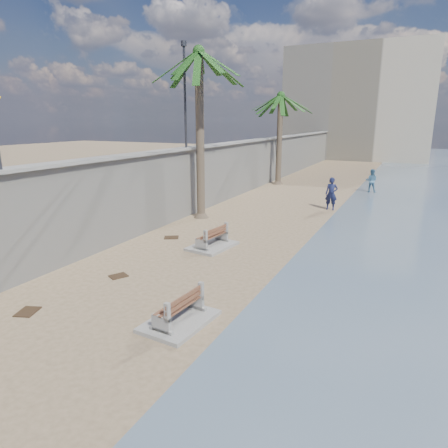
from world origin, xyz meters
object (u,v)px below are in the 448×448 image
(bench_near, at_px, (179,310))
(person_b, at_px, (371,179))
(palm_mid, at_px, (199,54))
(palm_back, at_px, (281,97))
(person_a, at_px, (332,191))
(bench_far, at_px, (212,239))

(bench_near, bearing_deg, person_b, 84.38)
(palm_mid, xyz_separation_m, palm_back, (0.06, 12.64, -1.34))
(person_a, height_order, person_b, person_a)
(bench_far, xyz_separation_m, palm_back, (-2.84, 16.94, 6.35))
(bench_far, distance_m, palm_back, 18.31)
(bench_far, height_order, person_a, person_a)
(person_a, bearing_deg, bench_far, -111.88)
(palm_mid, distance_m, person_a, 10.30)
(palm_back, xyz_separation_m, person_a, (5.72, -7.76, -5.65))
(bench_near, xyz_separation_m, palm_back, (-4.95, 22.82, 6.36))
(bench_far, bearing_deg, person_a, 72.54)
(bench_far, bearing_deg, palm_mid, 123.91)
(bench_near, distance_m, palm_mid, 13.72)
(palm_back, bearing_deg, bench_near, -77.75)
(person_b, bearing_deg, palm_mid, 57.58)
(bench_far, distance_m, person_b, 16.83)
(bench_far, xyz_separation_m, palm_mid, (-2.89, 4.30, 7.69))
(palm_back, relative_size, person_a, 3.62)
(bench_near, distance_m, bench_far, 6.25)
(palm_mid, relative_size, palm_back, 1.18)
(palm_back, xyz_separation_m, person_b, (7.13, -0.68, -5.80))
(palm_mid, height_order, palm_back, palm_mid)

